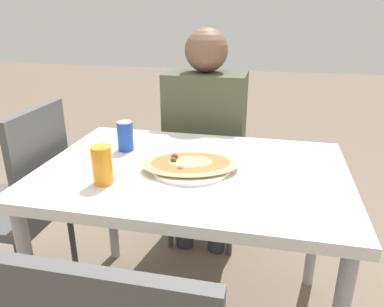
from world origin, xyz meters
name	(u,v)px	position (x,y,z in m)	size (l,w,h in m)	color
dining_table	(193,186)	(0.00, 0.00, 0.65)	(1.14, 0.79, 0.73)	silver
chair_far_seated	(208,152)	(-0.07, 0.73, 0.51)	(0.40, 0.40, 0.92)	#4C4C4C
chair_side_left	(25,198)	(-0.76, 0.00, 0.51)	(0.40, 0.40, 0.92)	#4C4C4C
person_seated	(205,124)	(-0.07, 0.61, 0.71)	(0.42, 0.29, 1.21)	#2D2D38
pizza_main	(190,165)	(-0.01, -0.02, 0.75)	(0.41, 0.33, 0.05)	white
soda_can	(125,136)	(-0.32, 0.12, 0.79)	(0.07, 0.07, 0.12)	#1E47B2
drink_glass	(102,165)	(-0.27, -0.19, 0.80)	(0.07, 0.07, 0.13)	orange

